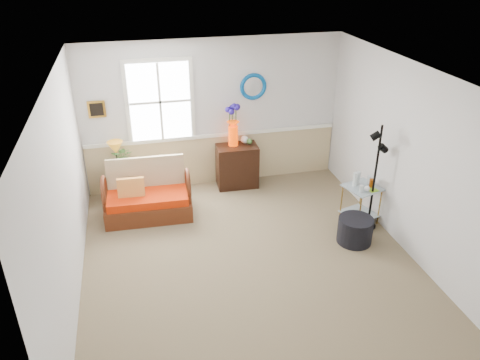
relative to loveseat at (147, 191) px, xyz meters
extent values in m
cube|color=#746752|center=(1.27, -1.57, -0.44)|extent=(4.50, 5.00, 0.01)
cube|color=white|center=(1.27, -1.57, 2.16)|extent=(4.50, 5.00, 0.01)
cube|color=silver|center=(1.27, 0.93, 0.86)|extent=(4.50, 0.01, 2.60)
cube|color=silver|center=(1.27, -4.07, 0.86)|extent=(4.50, 0.01, 2.60)
cube|color=silver|center=(-0.98, -1.57, 0.86)|extent=(0.01, 5.00, 2.60)
cube|color=silver|center=(3.52, -1.57, 0.86)|extent=(0.01, 5.00, 2.60)
cube|color=tan|center=(1.27, 0.91, 0.01)|extent=(4.46, 0.02, 0.90)
cube|color=white|center=(1.27, 0.90, 0.48)|extent=(4.46, 0.04, 0.06)
cube|color=gold|center=(-0.65, 0.91, 1.11)|extent=(0.28, 0.03, 0.28)
torus|color=#0069BB|center=(1.97, 0.91, 1.31)|extent=(0.47, 0.07, 0.47)
imported|color=#487D3A|center=(-0.32, 0.74, 0.26)|extent=(0.44, 0.47, 0.31)
cylinder|color=black|center=(2.90, -1.47, -0.25)|extent=(0.66, 0.66, 0.39)
camera|label=1|loc=(-0.10, -6.67, 3.54)|focal=35.00mm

